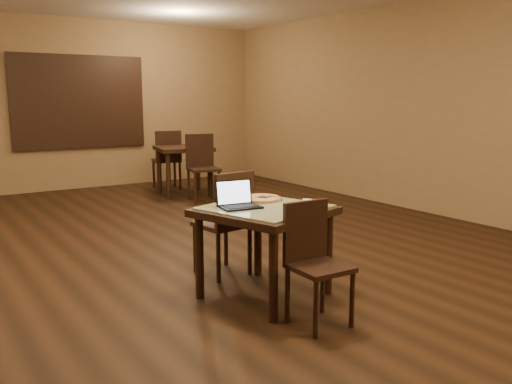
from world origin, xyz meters
TOP-DOWN VIEW (x-y plane):
  - ground at (0.00, 0.00)m, footprint 10.00×10.00m
  - wall_back at (0.00, 5.00)m, footprint 8.00×0.02m
  - wall_right at (4.00, 0.00)m, footprint 0.02×10.00m
  - mural at (0.50, 4.96)m, footprint 2.34×0.05m
  - tiled_table at (0.17, -1.31)m, footprint 1.15×1.15m
  - chair_main_near at (0.17, -1.93)m, footprint 0.40×0.40m
  - chair_main_far at (0.18, -0.70)m, footprint 0.47×0.47m
  - laptop at (-0.03, -1.21)m, footprint 0.34×0.28m
  - plate at (0.39, -1.49)m, footprint 0.25×0.25m
  - pizza_slice at (0.39, -1.49)m, footprint 0.18×0.18m
  - pizza_pan at (0.29, -1.07)m, footprint 0.39×0.39m
  - pizza_whole at (0.29, -1.07)m, footprint 0.34×0.34m
  - spatula at (0.31, -1.09)m, footprint 0.18×0.27m
  - napkin_roll at (0.57, -1.45)m, footprint 0.15×0.17m
  - other_table_a at (1.74, 3.39)m, footprint 1.03×1.03m
  - other_table_a_chair_near at (1.76, 2.77)m, footprint 0.54×0.54m
  - other_table_a_chair_far at (1.72, 4.01)m, footprint 0.54×0.54m

SIDE VIEW (x-z plane):
  - ground at x=0.00m, z-range 0.00..0.00m
  - chair_main_near at x=0.17m, z-range 0.06..0.95m
  - chair_main_far at x=0.18m, z-range 0.06..1.04m
  - other_table_a_chair_near at x=1.76m, z-range 0.07..1.12m
  - other_table_a_chair_far at x=1.72m, z-range 0.07..1.12m
  - tiled_table at x=0.17m, z-range 0.28..1.04m
  - other_table_a at x=1.74m, z-range 0.27..1.09m
  - pizza_pan at x=0.29m, z-range 0.76..0.77m
  - plate at x=0.39m, z-range 0.76..0.78m
  - pizza_whole at x=0.29m, z-range 0.77..0.79m
  - napkin_roll at x=0.57m, z-range 0.76..0.81m
  - pizza_slice at x=0.39m, z-range 0.78..0.79m
  - spatula at x=0.31m, z-range 0.78..0.80m
  - laptop at x=-0.03m, z-range 0.71..0.93m
  - wall_back at x=0.00m, z-range 0.00..3.00m
  - wall_right at x=4.00m, z-range 0.00..3.00m
  - mural at x=0.50m, z-range 0.73..2.37m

